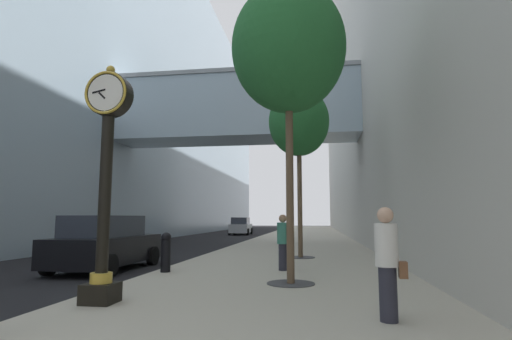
% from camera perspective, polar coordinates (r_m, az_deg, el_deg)
% --- Properties ---
extents(ground_plane, '(110.00, 110.00, 0.00)m').
position_cam_1_polar(ground_plane, '(28.52, -0.76, -10.18)').
color(ground_plane, black).
rests_on(ground_plane, ground).
extents(sidewalk_right, '(7.13, 80.00, 0.14)m').
position_cam_1_polar(sidewalk_right, '(31.16, 6.73, -9.72)').
color(sidewalk_right, '#ADA593').
rests_on(sidewalk_right, ground).
extents(building_block_left, '(23.76, 80.00, 26.94)m').
position_cam_1_polar(building_block_left, '(36.96, -18.59, 12.08)').
color(building_block_left, '#93A8B7').
rests_on(building_block_left, ground).
extents(building_block_right, '(9.00, 80.00, 28.91)m').
position_cam_1_polar(building_block_right, '(34.37, 20.46, 15.46)').
color(building_block_right, '#B7B2A8').
rests_on(building_block_right, ground).
extents(street_clock, '(0.84, 0.55, 4.37)m').
position_cam_1_polar(street_clock, '(7.79, -20.78, 0.17)').
color(street_clock, black).
rests_on(street_clock, sidewalk_right).
extents(bollard_third, '(0.29, 0.29, 1.10)m').
position_cam_1_polar(bollard_third, '(11.59, -12.84, -11.31)').
color(bollard_third, black).
rests_on(bollard_third, sidewalk_right).
extents(street_tree_near, '(2.79, 2.79, 7.25)m').
position_cam_1_polar(street_tree_near, '(10.20, 4.68, 16.93)').
color(street_tree_near, '#333335').
rests_on(street_tree_near, sidewalk_right).
extents(street_tree_mid_near, '(2.38, 2.38, 6.65)m').
position_cam_1_polar(street_tree_mid_near, '(15.86, 6.18, 6.80)').
color(street_tree_mid_near, '#333335').
rests_on(street_tree_mid_near, sidewalk_right).
extents(pedestrian_walking, '(0.47, 0.37, 1.66)m').
position_cam_1_polar(pedestrian_walking, '(6.32, 18.39, -12.25)').
color(pedestrian_walking, '#23232D').
rests_on(pedestrian_walking, sidewalk_right).
extents(pedestrian_by_clock, '(0.45, 0.45, 1.60)m').
position_cam_1_polar(pedestrian_by_clock, '(11.65, 3.90, -10.14)').
color(pedestrian_by_clock, '#23232D').
rests_on(pedestrian_by_clock, sidewalk_right).
extents(car_silver_near, '(2.07, 4.29, 1.66)m').
position_cam_1_polar(car_silver_near, '(39.13, -2.20, -8.10)').
color(car_silver_near, '#B7BABF').
rests_on(car_silver_near, ground).
extents(car_black_mid, '(2.14, 4.30, 1.71)m').
position_cam_1_polar(car_black_mid, '(13.66, -20.82, -9.86)').
color(car_black_mid, black).
rests_on(car_black_mid, ground).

